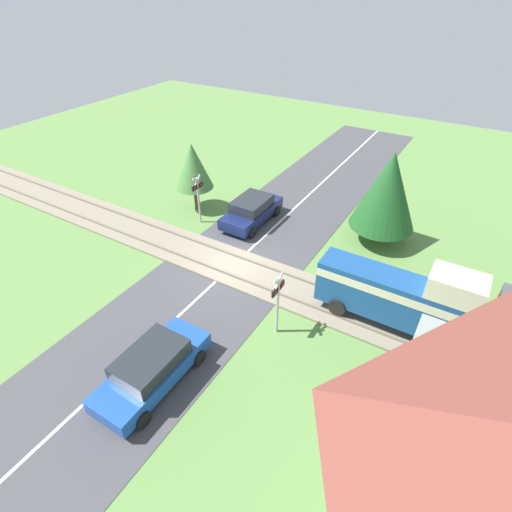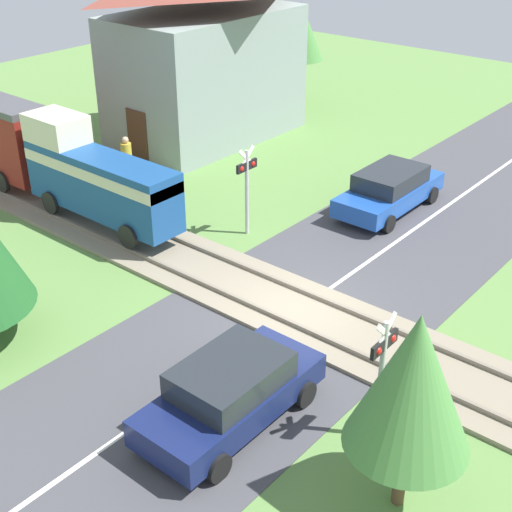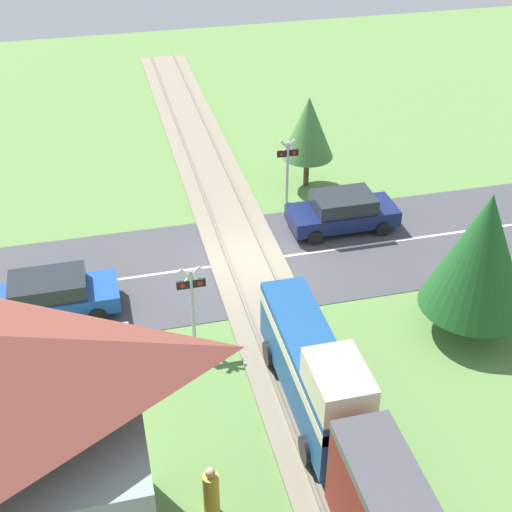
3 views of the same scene
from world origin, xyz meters
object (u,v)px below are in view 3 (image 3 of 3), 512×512
at_px(crossing_signal_east_approach, 192,295).
at_px(pedestrian_by_station, 211,493).
at_px(car_near_crossing, 343,211).
at_px(car_far_side, 50,295).
at_px(crossing_signal_west_approach, 287,162).

xyz_separation_m(crossing_signal_east_approach, pedestrian_by_station, (0.67, 6.46, -1.14)).
distance_m(car_near_crossing, car_far_side, 11.71).
relative_size(crossing_signal_east_approach, pedestrian_by_station, 1.80).
bearing_deg(crossing_signal_west_approach, crossing_signal_east_approach, 56.29).
height_order(car_far_side, pedestrian_by_station, pedestrian_by_station).
distance_m(car_near_crossing, pedestrian_by_station, 14.13).
bearing_deg(car_far_side, crossing_signal_east_approach, 149.80).
height_order(car_far_side, crossing_signal_west_approach, crossing_signal_west_approach).
xyz_separation_m(crossing_signal_west_approach, crossing_signal_east_approach, (5.36, 8.03, 0.00)).
distance_m(crossing_signal_west_approach, crossing_signal_east_approach, 9.65).
relative_size(car_near_crossing, pedestrian_by_station, 2.65).
distance_m(car_far_side, crossing_signal_east_approach, 5.23).
bearing_deg(crossing_signal_east_approach, crossing_signal_west_approach, -123.71).
bearing_deg(crossing_signal_east_approach, car_near_crossing, -141.80).
distance_m(car_near_crossing, crossing_signal_west_approach, 3.21).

